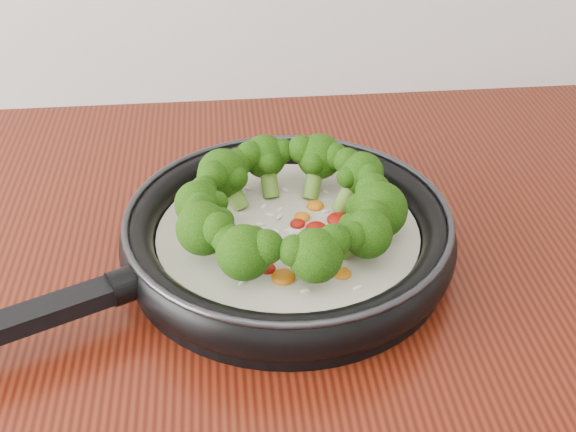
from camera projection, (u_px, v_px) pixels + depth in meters
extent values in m
cylinder|color=black|center=(288.00, 253.00, 0.72)|extent=(0.40, 0.40, 0.01)
torus|color=black|center=(288.00, 234.00, 0.71)|extent=(0.42, 0.42, 0.03)
torus|color=#2D2D33|center=(288.00, 215.00, 0.70)|extent=(0.41, 0.41, 0.01)
cube|color=black|center=(29.00, 318.00, 0.61)|extent=(0.18, 0.10, 0.02)
cylinder|color=black|center=(127.00, 285.00, 0.64)|extent=(0.04, 0.04, 0.03)
cylinder|color=beige|center=(288.00, 240.00, 0.72)|extent=(0.33, 0.33, 0.02)
ellipsoid|color=#9D0F07|center=(287.00, 249.00, 0.68)|extent=(0.03, 0.03, 0.01)
ellipsoid|color=#9D0F07|center=(276.00, 246.00, 0.69)|extent=(0.02, 0.02, 0.01)
ellipsoid|color=orange|center=(315.00, 206.00, 0.74)|extent=(0.02, 0.02, 0.01)
ellipsoid|color=#9D0F07|center=(319.00, 232.00, 0.70)|extent=(0.02, 0.02, 0.01)
ellipsoid|color=#9D0F07|center=(322.00, 263.00, 0.67)|extent=(0.03, 0.03, 0.01)
ellipsoid|color=orange|center=(302.00, 217.00, 0.73)|extent=(0.02, 0.02, 0.01)
ellipsoid|color=#9D0F07|center=(233.00, 231.00, 0.71)|extent=(0.02, 0.02, 0.01)
ellipsoid|color=#9D0F07|center=(268.00, 269.00, 0.66)|extent=(0.02, 0.02, 0.01)
ellipsoid|color=orange|center=(215.00, 194.00, 0.76)|extent=(0.03, 0.03, 0.01)
ellipsoid|color=#9D0F07|center=(269.00, 244.00, 0.69)|extent=(0.02, 0.02, 0.01)
ellipsoid|color=#9D0F07|center=(298.00, 224.00, 0.72)|extent=(0.02, 0.02, 0.01)
ellipsoid|color=orange|center=(242.00, 242.00, 0.69)|extent=(0.02, 0.02, 0.01)
ellipsoid|color=#9D0F07|center=(338.00, 220.00, 0.72)|extent=(0.02, 0.02, 0.01)
ellipsoid|color=#9D0F07|center=(213.00, 199.00, 0.75)|extent=(0.02, 0.02, 0.01)
ellipsoid|color=orange|center=(283.00, 277.00, 0.65)|extent=(0.02, 0.02, 0.01)
ellipsoid|color=#9D0F07|center=(326.00, 241.00, 0.69)|extent=(0.02, 0.02, 0.01)
ellipsoid|color=#9D0F07|center=(367.00, 201.00, 0.75)|extent=(0.03, 0.03, 0.01)
ellipsoid|color=orange|center=(342.00, 274.00, 0.65)|extent=(0.02, 0.02, 0.01)
ellipsoid|color=#9D0F07|center=(316.00, 229.00, 0.71)|extent=(0.03, 0.03, 0.01)
ellipsoid|color=white|center=(220.00, 207.00, 0.74)|extent=(0.01, 0.01, 0.00)
ellipsoid|color=white|center=(269.00, 215.00, 0.73)|extent=(0.01, 0.01, 0.00)
ellipsoid|color=white|center=(327.00, 241.00, 0.69)|extent=(0.01, 0.01, 0.00)
ellipsoid|color=white|center=(295.00, 238.00, 0.70)|extent=(0.01, 0.01, 0.00)
ellipsoid|color=white|center=(348.00, 183.00, 0.78)|extent=(0.01, 0.01, 0.00)
ellipsoid|color=white|center=(291.00, 232.00, 0.70)|extent=(0.01, 0.01, 0.00)
ellipsoid|color=white|center=(358.00, 287.00, 0.64)|extent=(0.01, 0.01, 0.00)
ellipsoid|color=white|center=(276.00, 231.00, 0.71)|extent=(0.01, 0.01, 0.00)
ellipsoid|color=white|center=(280.00, 210.00, 0.74)|extent=(0.01, 0.01, 0.00)
ellipsoid|color=white|center=(325.00, 212.00, 0.73)|extent=(0.01, 0.01, 0.00)
ellipsoid|color=white|center=(260.00, 224.00, 0.72)|extent=(0.01, 0.01, 0.00)
ellipsoid|color=white|center=(288.00, 230.00, 0.71)|extent=(0.01, 0.01, 0.00)
ellipsoid|color=white|center=(309.00, 230.00, 0.71)|extent=(0.00, 0.01, 0.00)
ellipsoid|color=white|center=(296.00, 231.00, 0.71)|extent=(0.01, 0.01, 0.00)
ellipsoid|color=white|center=(285.00, 190.00, 0.77)|extent=(0.01, 0.01, 0.00)
ellipsoid|color=white|center=(263.00, 206.00, 0.74)|extent=(0.01, 0.01, 0.00)
ellipsoid|color=white|center=(279.00, 217.00, 0.72)|extent=(0.01, 0.01, 0.00)
ellipsoid|color=white|center=(306.00, 291.00, 0.63)|extent=(0.01, 0.01, 0.00)
ellipsoid|color=white|center=(242.00, 283.00, 0.64)|extent=(0.01, 0.01, 0.00)
ellipsoid|color=white|center=(241.00, 193.00, 0.76)|extent=(0.01, 0.01, 0.00)
ellipsoid|color=white|center=(292.00, 233.00, 0.71)|extent=(0.01, 0.01, 0.00)
ellipsoid|color=white|center=(325.00, 192.00, 0.77)|extent=(0.01, 0.01, 0.00)
ellipsoid|color=white|center=(248.00, 188.00, 0.77)|extent=(0.01, 0.01, 0.00)
ellipsoid|color=white|center=(237.00, 194.00, 0.76)|extent=(0.01, 0.00, 0.00)
cylinder|color=olive|center=(347.00, 195.00, 0.73)|extent=(0.04, 0.03, 0.04)
sphere|color=black|center=(362.00, 174.00, 0.73)|extent=(0.06, 0.06, 0.04)
sphere|color=black|center=(347.00, 161.00, 0.73)|extent=(0.04, 0.04, 0.03)
sphere|color=black|center=(370.00, 177.00, 0.71)|extent=(0.03, 0.03, 0.03)
sphere|color=black|center=(348.00, 177.00, 0.72)|extent=(0.03, 0.03, 0.02)
cylinder|color=olive|center=(313.00, 181.00, 0.75)|extent=(0.03, 0.04, 0.04)
sphere|color=black|center=(320.00, 156.00, 0.76)|extent=(0.06, 0.06, 0.05)
sphere|color=black|center=(302.00, 149.00, 0.75)|extent=(0.04, 0.04, 0.03)
sphere|color=black|center=(335.00, 156.00, 0.75)|extent=(0.04, 0.04, 0.03)
sphere|color=black|center=(314.00, 163.00, 0.74)|extent=(0.03, 0.03, 0.02)
cylinder|color=olive|center=(269.00, 180.00, 0.76)|extent=(0.02, 0.03, 0.04)
sphere|color=black|center=(265.00, 156.00, 0.76)|extent=(0.06, 0.06, 0.04)
sphere|color=black|center=(250.00, 155.00, 0.75)|extent=(0.04, 0.04, 0.03)
sphere|color=black|center=(281.00, 151.00, 0.76)|extent=(0.03, 0.03, 0.03)
sphere|color=black|center=(269.00, 163.00, 0.74)|extent=(0.03, 0.03, 0.02)
cylinder|color=olive|center=(235.00, 194.00, 0.74)|extent=(0.03, 0.03, 0.04)
sphere|color=black|center=(222.00, 174.00, 0.74)|extent=(0.07, 0.07, 0.05)
sphere|color=black|center=(213.00, 176.00, 0.72)|extent=(0.04, 0.04, 0.03)
sphere|color=black|center=(238.00, 162.00, 0.74)|extent=(0.04, 0.04, 0.03)
sphere|color=black|center=(235.00, 178.00, 0.73)|extent=(0.03, 0.03, 0.03)
cylinder|color=olive|center=(216.00, 219.00, 0.70)|extent=(0.03, 0.02, 0.03)
sphere|color=black|center=(198.00, 204.00, 0.69)|extent=(0.06, 0.06, 0.04)
sphere|color=black|center=(202.00, 207.00, 0.68)|extent=(0.04, 0.04, 0.03)
sphere|color=black|center=(204.00, 189.00, 0.70)|extent=(0.03, 0.03, 0.03)
sphere|color=black|center=(217.00, 202.00, 0.69)|extent=(0.03, 0.03, 0.02)
cylinder|color=olive|center=(222.00, 240.00, 0.67)|extent=(0.04, 0.03, 0.04)
sphere|color=black|center=(203.00, 229.00, 0.65)|extent=(0.06, 0.06, 0.05)
sphere|color=black|center=(218.00, 229.00, 0.64)|extent=(0.04, 0.04, 0.03)
sphere|color=black|center=(198.00, 212.00, 0.66)|extent=(0.04, 0.04, 0.03)
sphere|color=black|center=(221.00, 221.00, 0.66)|extent=(0.03, 0.03, 0.02)
cylinder|color=olive|center=(254.00, 259.00, 0.65)|extent=(0.03, 0.04, 0.04)
sphere|color=black|center=(244.00, 253.00, 0.63)|extent=(0.06, 0.06, 0.05)
sphere|color=black|center=(266.00, 247.00, 0.62)|extent=(0.04, 0.04, 0.03)
sphere|color=black|center=(227.00, 239.00, 0.63)|extent=(0.04, 0.04, 0.03)
sphere|color=black|center=(254.00, 240.00, 0.64)|extent=(0.03, 0.03, 0.02)
cylinder|color=olive|center=(309.00, 261.00, 0.64)|extent=(0.02, 0.03, 0.04)
sphere|color=black|center=(316.00, 256.00, 0.62)|extent=(0.06, 0.06, 0.05)
sphere|color=black|center=(334.00, 241.00, 0.62)|extent=(0.04, 0.04, 0.03)
sphere|color=black|center=(294.00, 251.00, 0.62)|extent=(0.04, 0.04, 0.03)
sphere|color=black|center=(310.00, 242.00, 0.63)|extent=(0.03, 0.03, 0.02)
cylinder|color=olive|center=(350.00, 244.00, 0.67)|extent=(0.04, 0.03, 0.04)
sphere|color=black|center=(368.00, 234.00, 0.65)|extent=(0.06, 0.06, 0.04)
sphere|color=black|center=(372.00, 216.00, 0.66)|extent=(0.04, 0.04, 0.03)
sphere|color=black|center=(354.00, 236.00, 0.63)|extent=(0.03, 0.03, 0.03)
sphere|color=black|center=(351.00, 225.00, 0.65)|extent=(0.03, 0.03, 0.02)
cylinder|color=olive|center=(361.00, 224.00, 0.70)|extent=(0.03, 0.02, 0.03)
sphere|color=black|center=(379.00, 210.00, 0.69)|extent=(0.07, 0.07, 0.05)
sphere|color=black|center=(373.00, 191.00, 0.70)|extent=(0.04, 0.04, 0.03)
sphere|color=black|center=(375.00, 217.00, 0.67)|extent=(0.04, 0.04, 0.03)
sphere|color=black|center=(360.00, 207.00, 0.69)|extent=(0.04, 0.04, 0.03)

